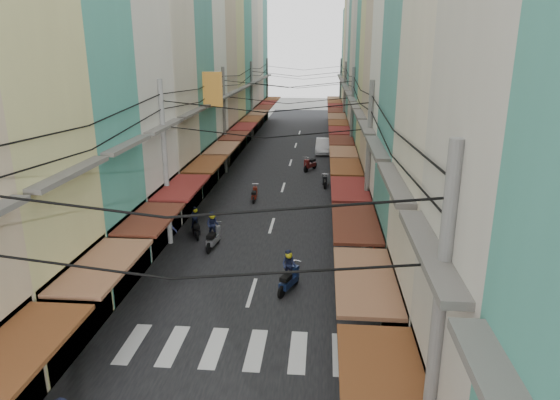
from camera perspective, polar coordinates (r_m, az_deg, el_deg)
The scene contains 15 objects.
ground at distance 22.52m, azimuth -2.52°, elevation -8.19°, with size 160.00×160.00×0.00m, color #62625D.
road at distance 41.41m, azimuth 1.03°, elevation 3.67°, with size 10.00×80.00×0.02m, color black.
sidewalk_left at distance 42.33m, azimuth -7.80°, elevation 3.84°, with size 3.00×80.00×0.06m, color gray.
sidewalk_right at distance 41.48m, azimuth 10.04°, elevation 3.47°, with size 3.00×80.00×0.06m, color gray.
crosswalk at distance 17.34m, azimuth -5.18°, elevation -16.55°, with size 7.55×2.40×0.01m.
building_row_left at distance 38.26m, azimuth -11.74°, elevation 17.00°, with size 7.80×67.67×23.70m.
building_row_right at distance 37.00m, azimuth 13.56°, elevation 16.32°, with size 7.80×68.98×22.59m.
utility_poles at distance 35.43m, azimuth 0.52°, elevation 12.19°, with size 10.20×66.13×8.20m.
white_car at distance 47.66m, azimuth 4.98°, elevation 5.38°, with size 4.75×1.86×1.68m, color silver.
bicycle at distance 20.04m, azimuth 12.55°, elevation -12.01°, with size 0.60×1.59×1.09m, color black.
moving_scooters at distance 28.08m, azimuth -2.08°, elevation -1.80°, with size 7.15×22.92×1.88m.
parked_scooters at distance 18.99m, azimuth 9.88°, elevation -11.91°, with size 13.06×15.21×1.01m.
pedestrians at distance 23.38m, azimuth -12.10°, elevation -4.81°, with size 12.03×22.92×2.24m.
market_umbrella at distance 15.90m, azimuth 21.11°, elevation -12.13°, with size 2.32×2.32×2.44m.
traffic_sign at distance 19.61m, azimuth 10.61°, elevation -5.98°, with size 0.10×0.61×2.80m.
Camera 1 is at (2.73, -20.19, 9.61)m, focal length 32.00 mm.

